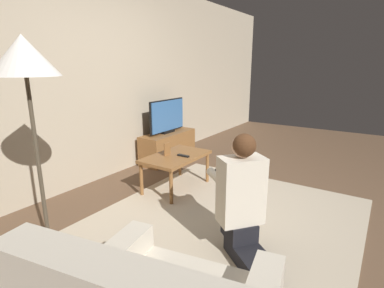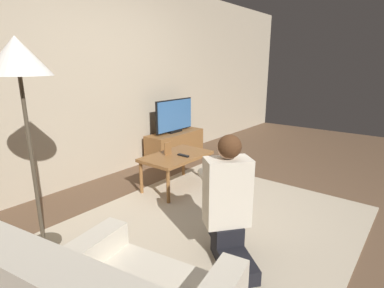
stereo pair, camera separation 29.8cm
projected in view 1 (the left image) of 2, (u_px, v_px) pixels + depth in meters
name	position (u px, v px, depth m)	size (l,w,h in m)	color
ground_plane	(227.00, 220.00, 2.92)	(10.00, 10.00, 0.00)	brown
wall_back	(87.00, 79.00, 3.61)	(10.00, 0.06, 2.60)	tan
rug	(227.00, 219.00, 2.91)	(2.48, 2.31, 0.02)	#BCAD93
tv_stand	(168.00, 146.00, 4.69)	(0.99, 0.36, 0.44)	brown
tv	(167.00, 116.00, 4.57)	(0.78, 0.08, 0.51)	black
coffee_table	(176.00, 159.00, 3.54)	(0.83, 0.50, 0.43)	brown
floor_lamp	(25.00, 66.00, 2.04)	(0.46, 0.46, 1.66)	#4C4233
person_kneeling	(242.00, 198.00, 2.29)	(0.71, 0.80, 0.96)	black
picture_frame	(167.00, 149.00, 3.52)	(0.11, 0.01, 0.15)	brown
remote	(183.00, 156.00, 3.48)	(0.04, 0.15, 0.02)	black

